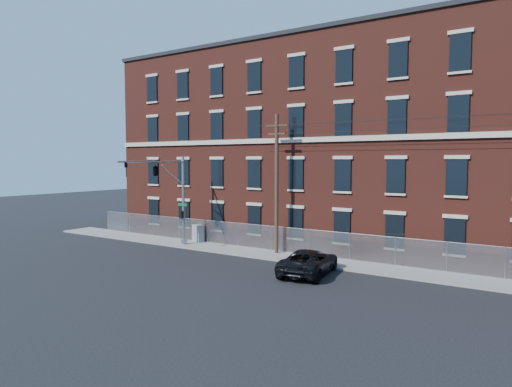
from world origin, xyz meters
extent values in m
plane|color=black|center=(0.00, 0.00, 0.00)|extent=(140.00, 140.00, 0.00)
cube|color=gray|center=(12.00, 5.00, 0.06)|extent=(65.00, 3.00, 0.12)
cube|color=maroon|center=(12.00, 14.00, 8.00)|extent=(55.00, 14.00, 16.00)
cube|color=black|center=(12.00, 14.00, 16.15)|extent=(55.30, 14.30, 0.30)
cube|color=beige|center=(12.00, 6.92, 8.30)|extent=(55.00, 0.18, 0.35)
cube|color=black|center=(-11.83, 6.94, 2.20)|extent=(1.20, 0.10, 2.20)
cube|color=black|center=(-11.83, 6.94, 5.80)|extent=(1.20, 0.10, 2.20)
cube|color=black|center=(-11.83, 6.94, 9.60)|extent=(1.20, 0.10, 2.20)
cube|color=black|center=(-11.83, 6.94, 13.20)|extent=(1.20, 0.10, 2.20)
cube|color=black|center=(-8.17, 6.94, 2.20)|extent=(1.20, 0.10, 2.20)
cube|color=black|center=(-8.17, 6.94, 5.80)|extent=(1.20, 0.10, 2.20)
cube|color=black|center=(-8.17, 6.94, 9.60)|extent=(1.20, 0.10, 2.20)
cube|color=black|center=(-8.17, 6.94, 13.20)|extent=(1.20, 0.10, 2.20)
cube|color=black|center=(-4.50, 6.94, 2.20)|extent=(1.20, 0.10, 2.20)
cube|color=black|center=(-4.50, 6.94, 5.80)|extent=(1.20, 0.10, 2.20)
cube|color=black|center=(-4.50, 6.94, 9.60)|extent=(1.20, 0.10, 2.20)
cube|color=black|center=(-4.50, 6.94, 13.20)|extent=(1.20, 0.10, 2.20)
cube|color=black|center=(-0.83, 6.94, 2.20)|extent=(1.20, 0.10, 2.20)
cube|color=black|center=(-0.83, 6.94, 5.80)|extent=(1.20, 0.10, 2.20)
cube|color=black|center=(-0.83, 6.94, 9.60)|extent=(1.20, 0.10, 2.20)
cube|color=black|center=(-0.83, 6.94, 13.20)|extent=(1.20, 0.10, 2.20)
cube|color=black|center=(2.83, 6.94, 2.20)|extent=(1.20, 0.10, 2.20)
cube|color=black|center=(2.83, 6.94, 5.80)|extent=(1.20, 0.10, 2.20)
cube|color=black|center=(2.83, 6.94, 9.60)|extent=(1.20, 0.10, 2.20)
cube|color=black|center=(2.83, 6.94, 13.20)|extent=(1.20, 0.10, 2.20)
cube|color=black|center=(6.50, 6.94, 2.20)|extent=(1.20, 0.10, 2.20)
cube|color=black|center=(6.50, 6.94, 5.80)|extent=(1.20, 0.10, 2.20)
cube|color=black|center=(6.50, 6.94, 9.60)|extent=(1.20, 0.10, 2.20)
cube|color=black|center=(6.50, 6.94, 13.20)|extent=(1.20, 0.10, 2.20)
cube|color=black|center=(10.17, 6.94, 2.20)|extent=(1.20, 0.10, 2.20)
cube|color=black|center=(10.17, 6.94, 5.80)|extent=(1.20, 0.10, 2.20)
cube|color=black|center=(10.17, 6.94, 9.60)|extent=(1.20, 0.10, 2.20)
cube|color=black|center=(10.17, 6.94, 13.20)|extent=(1.20, 0.10, 2.20)
cube|color=black|center=(13.83, 6.94, 2.20)|extent=(1.20, 0.10, 2.20)
cube|color=black|center=(13.83, 6.94, 5.80)|extent=(1.20, 0.10, 2.20)
cube|color=black|center=(13.83, 6.94, 9.60)|extent=(1.20, 0.10, 2.20)
cube|color=black|center=(13.83, 6.94, 13.20)|extent=(1.20, 0.10, 2.20)
cube|color=#A5A8AD|center=(12.00, 6.30, 1.02)|extent=(59.00, 0.02, 1.80)
cylinder|color=#9EA0A5|center=(12.00, 6.30, 1.92)|extent=(59.00, 0.04, 0.04)
cylinder|color=#9EA0A5|center=(-17.50, 6.30, 1.02)|extent=(0.06, 0.06, 1.85)
cylinder|color=#9EA0A5|center=(-14.39, 6.30, 1.02)|extent=(0.06, 0.06, 1.85)
cylinder|color=#9EA0A5|center=(-11.29, 6.30, 1.02)|extent=(0.06, 0.06, 1.85)
cylinder|color=#9EA0A5|center=(-8.18, 6.30, 1.02)|extent=(0.06, 0.06, 1.85)
cylinder|color=#9EA0A5|center=(-5.08, 6.30, 1.02)|extent=(0.06, 0.06, 1.85)
cylinder|color=#9EA0A5|center=(-1.97, 6.30, 1.02)|extent=(0.06, 0.06, 1.85)
cylinder|color=#9EA0A5|center=(1.13, 6.30, 1.02)|extent=(0.06, 0.06, 1.85)
cylinder|color=#9EA0A5|center=(4.24, 6.30, 1.02)|extent=(0.06, 0.06, 1.85)
cylinder|color=#9EA0A5|center=(7.34, 6.30, 1.02)|extent=(0.06, 0.06, 1.85)
cylinder|color=#9EA0A5|center=(10.45, 6.30, 1.02)|extent=(0.06, 0.06, 1.85)
cylinder|color=#9EA0A5|center=(13.55, 6.30, 1.02)|extent=(0.06, 0.06, 1.85)
cylinder|color=#9EA0A5|center=(16.66, 6.30, 1.02)|extent=(0.06, 0.06, 1.85)
cylinder|color=#9EA0A5|center=(-6.00, 4.50, 3.62)|extent=(0.22, 0.22, 7.00)
cylinder|color=#9EA0A5|center=(-6.00, 4.50, 0.32)|extent=(0.50, 0.50, 0.40)
cylinder|color=#9EA0A5|center=(-6.00, 1.25, 6.72)|extent=(0.14, 6.50, 0.14)
cylinder|color=#9EA0A5|center=(-6.00, 3.30, 5.72)|extent=(0.08, 2.18, 1.56)
cube|color=#0C592D|center=(-5.95, 4.35, 3.32)|extent=(0.90, 0.03, 0.22)
cube|color=black|center=(-6.00, 4.25, 2.52)|extent=(0.25, 0.25, 0.60)
imported|color=black|center=(-6.00, -1.30, 6.17)|extent=(0.16, 0.20, 1.00)
imported|color=black|center=(-6.00, 1.50, 6.17)|extent=(0.53, 2.48, 1.00)
cylinder|color=#4C3326|center=(2.00, 5.60, 5.12)|extent=(0.28, 0.28, 10.00)
cube|color=#4C3326|center=(2.00, 5.60, 9.32)|extent=(1.80, 0.12, 0.12)
cube|color=#4C3326|center=(2.00, 5.60, 8.72)|extent=(1.40, 0.12, 0.12)
imported|color=black|center=(6.67, 1.58, 0.75)|extent=(3.30, 5.74, 1.51)
cube|color=gray|center=(-5.79, 6.00, 0.81)|extent=(1.23, 0.89, 1.38)
camera|label=1|loc=(19.25, -23.15, 6.78)|focal=32.72mm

